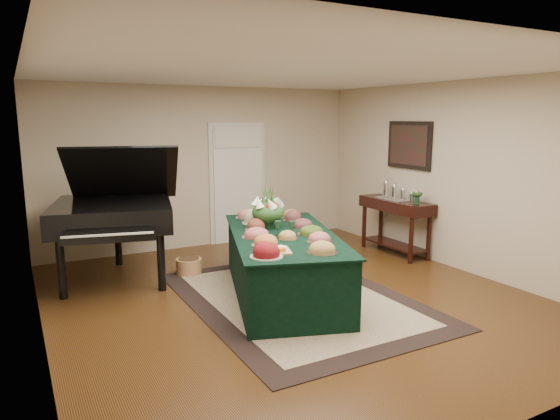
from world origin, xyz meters
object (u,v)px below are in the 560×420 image
mahogany_sideboard (396,212)px  buffet_table (283,264)px  grand_piano (114,213)px  floral_centerpiece (268,208)px

mahogany_sideboard → buffet_table: bearing=-161.6°
buffet_table → mahogany_sideboard: bearing=18.4°
buffet_table → grand_piano: 2.41m
buffet_table → grand_piano: bearing=136.2°
floral_centerpiece → grand_piano: (-1.68, 1.25, -0.11)m
grand_piano → mahogany_sideboard: size_ratio=1.54×
buffet_table → floral_centerpiece: 0.75m
floral_centerpiece → grand_piano: size_ratio=0.21×
buffet_table → grand_piano: grand_piano is taller
floral_centerpiece → mahogany_sideboard: (2.55, 0.47, -0.35)m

